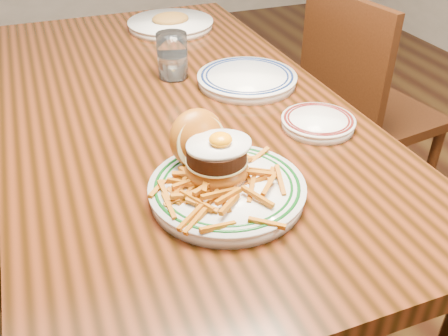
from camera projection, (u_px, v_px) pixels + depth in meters
name	position (u px, v px, depth m)	size (l,w,h in m)	color
floor	(183.00, 294.00, 1.73)	(6.00, 6.00, 0.00)	black
table	(172.00, 128.00, 1.36)	(0.85, 1.60, 0.75)	black
chair_right	(361.00, 107.00, 1.86)	(0.48, 0.48, 0.90)	#3D1D0C
main_plate	(222.00, 175.00, 0.95)	(0.30, 0.32, 0.14)	white
side_plate	(318.00, 122.00, 1.18)	(0.17, 0.18, 0.03)	white
rear_plate	(247.00, 78.00, 1.38)	(0.28, 0.28, 0.03)	white
water_glass	(173.00, 58.00, 1.40)	(0.09, 0.09, 0.13)	white
far_plate	(171.00, 23.00, 1.78)	(0.30, 0.30, 0.05)	white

